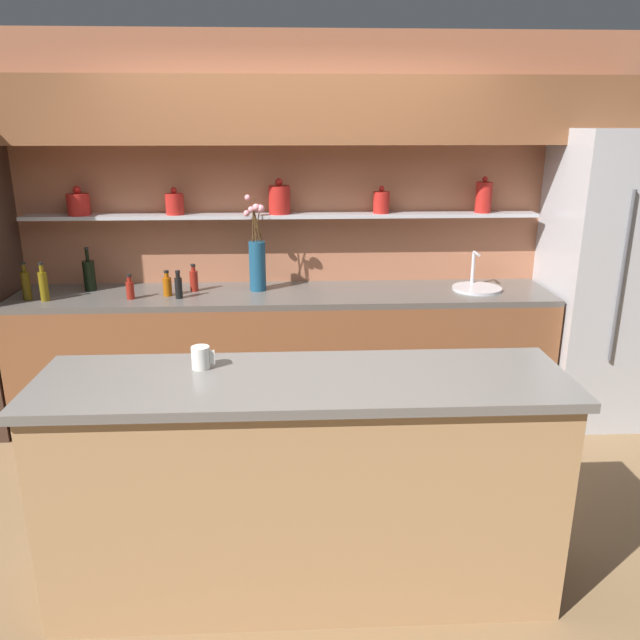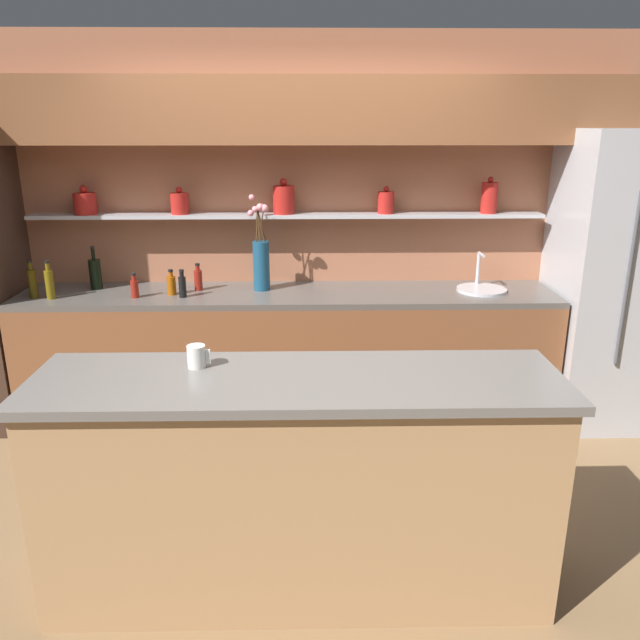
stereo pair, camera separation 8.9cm
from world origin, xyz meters
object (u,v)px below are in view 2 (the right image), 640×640
at_px(bottle_sauce_1, 135,288).
at_px(bottle_wine_6, 95,273).
at_px(flower_vase, 261,258).
at_px(bottle_sauce_3, 198,279).
at_px(refrigerator, 622,282).
at_px(bottle_sauce_4, 172,285).
at_px(coffee_mug, 197,356).
at_px(bottle_oil_0, 50,283).
at_px(bottle_sauce_2, 182,286).
at_px(sink_fixture, 481,288).
at_px(bottle_oil_5, 32,283).

relative_size(bottle_sauce_1, bottle_wine_6, 0.55).
distance_m(flower_vase, bottle_sauce_1, 0.85).
height_order(bottle_sauce_1, bottle_sauce_3, bottle_sauce_3).
bearing_deg(bottle_sauce_3, refrigerator, -2.14).
bearing_deg(bottle_sauce_4, bottle_sauce_1, -163.46).
height_order(bottle_sauce_3, bottle_wine_6, bottle_wine_6).
bearing_deg(bottle_wine_6, bottle_sauce_3, -4.01).
relative_size(bottle_sauce_1, coffee_mug, 1.67).
distance_m(bottle_oil_0, coffee_mug, 1.90).
bearing_deg(bottle_sauce_2, bottle_sauce_1, -179.65).
xyz_separation_m(refrigerator, sink_fixture, (-0.94, 0.05, -0.05)).
bearing_deg(coffee_mug, sink_fixture, 44.13).
distance_m(bottle_sauce_4, bottle_wine_6, 0.58).
bearing_deg(refrigerator, bottle_oil_0, -178.60).
height_order(flower_vase, bottle_oil_0, flower_vase).
xyz_separation_m(bottle_oil_0, bottle_sauce_3, (0.92, 0.20, -0.03)).
xyz_separation_m(refrigerator, bottle_oil_0, (-3.80, -0.09, 0.03)).
relative_size(sink_fixture, bottle_sauce_1, 2.05).
relative_size(refrigerator, bottle_sauce_1, 12.11).
height_order(bottle_oil_5, coffee_mug, bottle_oil_5).
relative_size(flower_vase, bottle_oil_5, 2.60).
bearing_deg(bottle_sauce_2, sink_fixture, 3.45).
bearing_deg(refrigerator, bottle_oil_5, -179.10).
relative_size(sink_fixture, bottle_oil_5, 1.36).
relative_size(refrigerator, coffee_mug, 20.24).
relative_size(bottle_sauce_2, bottle_oil_5, 0.75).
distance_m(bottle_sauce_1, coffee_mug, 1.63).
relative_size(bottle_sauce_1, bottle_sauce_3, 0.88).
bearing_deg(bottle_oil_0, sink_fixture, 2.82).
relative_size(bottle_sauce_3, bottle_sauce_4, 1.09).
bearing_deg(refrigerator, flower_vase, 177.43).
bearing_deg(bottle_sauce_4, bottle_sauce_3, 36.05).
bearing_deg(bottle_sauce_1, bottle_sauce_3, 25.35).
distance_m(refrigerator, bottle_sauce_4, 3.03).
bearing_deg(bottle_sauce_1, coffee_mug, -66.08).
height_order(refrigerator, bottle_oil_0, refrigerator).
xyz_separation_m(bottle_sauce_3, bottle_oil_5, (-1.05, -0.17, 0.02)).
xyz_separation_m(flower_vase, bottle_wine_6, (-1.14, 0.05, -0.11)).
bearing_deg(bottle_sauce_4, bottle_oil_5, -176.54).
bearing_deg(flower_vase, bottle_oil_0, -171.52).
relative_size(bottle_sauce_1, bottle_oil_5, 0.66).
distance_m(bottle_oil_0, bottle_sauce_2, 0.85).
xyz_separation_m(sink_fixture, bottle_oil_5, (-2.98, -0.11, 0.08)).
height_order(bottle_oil_5, bottle_wine_6, bottle_wine_6).
bearing_deg(coffee_mug, bottle_sauce_3, 99.33).
height_order(bottle_sauce_2, coffee_mug, coffee_mug).
bearing_deg(bottle_wine_6, coffee_mug, -60.19).
xyz_separation_m(flower_vase, bottle_sauce_2, (-0.51, -0.18, -0.14)).
height_order(sink_fixture, bottle_sauce_3, sink_fixture).
height_order(sink_fixture, bottle_oil_5, sink_fixture).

